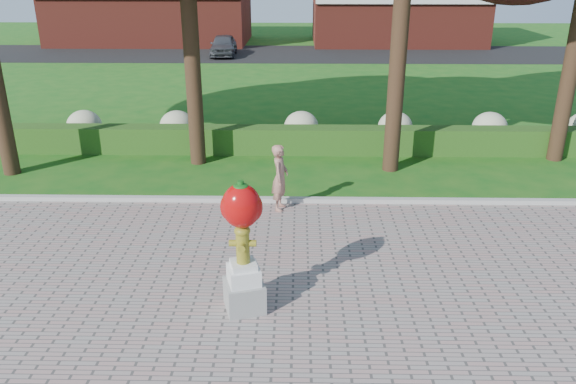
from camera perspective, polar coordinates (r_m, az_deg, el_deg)
The scene contains 8 objects.
ground at distance 10.87m, azimuth -3.87°, elevation -7.36°, with size 100.00×100.00×0.00m, color #155616.
curb at distance 13.53m, azimuth -2.84°, elevation -0.86°, with size 40.00×0.18×0.15m, color #ADADA5.
lawn_hedge at distance 17.19m, azimuth -1.99°, elevation 5.31°, with size 24.00×0.70×0.80m, color #1E3F12.
hydrangea_row at distance 18.08m, azimuth -0.01°, elevation 6.67°, with size 20.10×1.10×0.99m.
street at distance 37.83m, azimuth -0.29°, elevation 13.87°, with size 50.00×8.00×0.02m, color black.
hydrant_sculpture at distance 8.94m, azimuth -4.63°, elevation -5.25°, with size 0.76×0.76×2.26m.
woman at distance 12.86m, azimuth -0.81°, elevation 1.49°, with size 0.57×0.37×1.56m, color #A46F5D.
parked_car at distance 37.01m, azimuth -6.58°, elevation 14.60°, with size 1.56×3.87×1.32m, color #42444A.
Camera 1 is at (0.91, -9.44, 5.31)m, focal length 35.00 mm.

